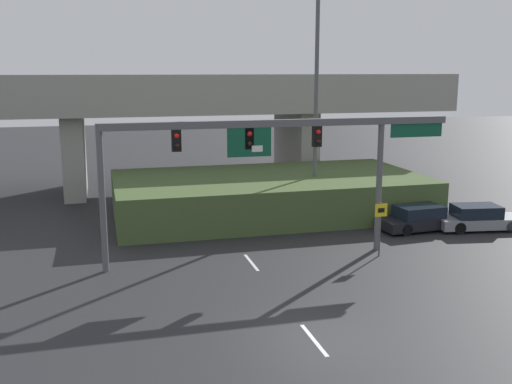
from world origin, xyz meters
name	(u,v)px	position (x,y,z in m)	size (l,w,h in m)	color
ground_plane	(311,337)	(0.00, 0.00, 0.00)	(160.00, 160.00, 0.00)	#262628
lane_markings	(232,238)	(0.00, 12.05, 0.00)	(0.14, 43.34, 0.01)	silver
signal_gantry	(272,147)	(1.09, 8.38, 5.19)	(16.20, 0.44, 6.40)	#515456
speed_limit_sign	(380,222)	(6.02, 7.35, 1.67)	(0.60, 0.11, 2.57)	#4C4C4C
highway_light_pole_near	(317,80)	(6.03, 16.19, 7.99)	(0.70, 0.36, 15.23)	#515456
overpass_bridge	(189,107)	(0.00, 25.96, 5.94)	(38.12, 8.56, 8.26)	gray
grass_embankment	(269,194)	(3.40, 16.95, 1.15)	(18.34, 9.74, 2.30)	#42562D
parked_sedan_near_right	(421,219)	(10.32, 11.09, 0.63)	(4.86, 2.17, 1.36)	black
parked_sedan_mid_right	(478,218)	(13.37, 10.35, 0.63)	(4.84, 2.45, 1.36)	gray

